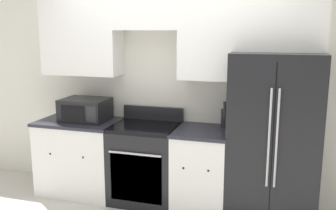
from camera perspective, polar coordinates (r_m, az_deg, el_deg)
wall_back at (r=4.26m, az=1.26°, el=6.10°), size 8.00×0.39×2.60m
lower_cabinets_left at (r=4.68m, az=-13.16°, el=-7.60°), size 0.95×0.64×0.89m
lower_cabinets_right at (r=4.18m, az=5.16°, el=-9.69°), size 0.60×0.64×0.89m
oven_range at (r=4.34m, az=-3.44°, el=-8.77°), size 0.74×0.65×1.05m
refrigerator at (r=4.04m, az=15.75°, el=-4.59°), size 0.89×0.78×1.73m
microwave at (r=4.51m, az=-12.47°, el=-0.69°), size 0.53×0.42×0.26m
bottle at (r=4.14m, az=8.63°, el=-1.87°), size 0.08×0.08×0.29m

